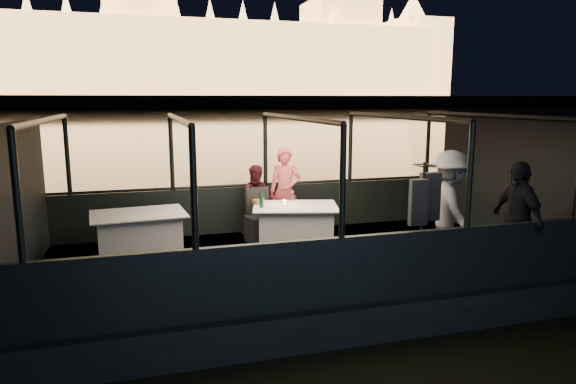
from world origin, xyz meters
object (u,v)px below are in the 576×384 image
object	(u,v)px
dining_table_central	(295,227)
chair_port_right	(287,213)
person_man_maroon	(258,197)
passenger_dark	(517,220)
chair_port_left	(260,218)
wine_bottle	(261,199)
coat_stand	(422,217)
passenger_stripe	(450,212)
person_woman_coral	(285,196)
dining_table_aft	(139,237)

from	to	relation	value
dining_table_central	chair_port_right	distance (m)	0.84
person_man_maroon	passenger_dark	xyz separation A→B (m)	(3.14, -3.29, 0.10)
chair_port_left	wine_bottle	size ratio (longest dim) A/B	3.10
coat_stand	passenger_dark	bearing A→B (deg)	-14.29
coat_stand	person_man_maroon	size ratio (longest dim) A/B	1.26
chair_port_left	coat_stand	bearing A→B (deg)	-64.60
passenger_stripe	coat_stand	bearing A→B (deg)	125.80
person_woman_coral	passenger_stripe	world-z (taller)	passenger_stripe
dining_table_central	chair_port_left	bearing A→B (deg)	132.34
person_man_maroon	passenger_dark	bearing A→B (deg)	-33.56
passenger_stripe	wine_bottle	size ratio (longest dim) A/B	5.82
passenger_stripe	chair_port_left	bearing A→B (deg)	59.32
chair_port_right	wine_bottle	xyz separation A→B (m)	(-0.69, -0.82, 0.47)
dining_table_aft	person_woman_coral	world-z (taller)	person_woman_coral
person_man_maroon	wine_bottle	xyz separation A→B (m)	(-0.17, -1.03, 0.17)
chair_port_left	person_man_maroon	bearing A→B (deg)	69.54
dining_table_aft	coat_stand	distance (m)	4.47
chair_port_left	passenger_dark	bearing A→B (deg)	-52.72
passenger_dark	wine_bottle	distance (m)	4.01
dining_table_central	chair_port_left	world-z (taller)	chair_port_left
chair_port_left	person_man_maroon	size ratio (longest dim) A/B	0.72
person_woman_coral	chair_port_right	bearing A→B (deg)	-69.73
dining_table_aft	passenger_dark	world-z (taller)	passenger_dark
person_man_maroon	coat_stand	bearing A→B (deg)	-46.09
person_woman_coral	person_man_maroon	bearing A→B (deg)	-163.49
person_woman_coral	wine_bottle	distance (m)	1.22
chair_port_right	coat_stand	size ratio (longest dim) A/B	0.48
dining_table_aft	person_man_maroon	size ratio (longest dim) A/B	1.09
person_woman_coral	person_man_maroon	world-z (taller)	person_woman_coral
person_woman_coral	passenger_dark	xyz separation A→B (m)	(2.62, -3.24, 0.10)
chair_port_left	coat_stand	size ratio (longest dim) A/B	0.57
dining_table_central	person_woman_coral	bearing A→B (deg)	84.44
person_woman_coral	wine_bottle	xyz separation A→B (m)	(-0.70, -0.98, 0.17)
dining_table_aft	person_man_maroon	distance (m)	2.43
chair_port_right	person_man_maroon	world-z (taller)	person_man_maroon
person_man_maroon	dining_table_aft	bearing A→B (deg)	-143.51
chair_port_right	passenger_dark	bearing A→B (deg)	-26.47
person_woman_coral	wine_bottle	size ratio (longest dim) A/B	5.34
dining_table_aft	passenger_stripe	size ratio (longest dim) A/B	0.81
passenger_dark	chair_port_left	bearing A→B (deg)	-129.70
dining_table_central	coat_stand	bearing A→B (deg)	-54.49
chair_port_right	person_man_maroon	xyz separation A→B (m)	(-0.53, 0.21, 0.30)
passenger_dark	dining_table_aft	bearing A→B (deg)	-112.24
chair_port_left	person_woman_coral	distance (m)	0.81
dining_table_central	wine_bottle	distance (m)	0.80
coat_stand	passenger_stripe	world-z (taller)	passenger_stripe
dining_table_aft	wine_bottle	world-z (taller)	wine_bottle
coat_stand	person_man_maroon	distance (m)	3.44
wine_bottle	coat_stand	bearing A→B (deg)	-44.41
chair_port_left	person_man_maroon	world-z (taller)	person_man_maroon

